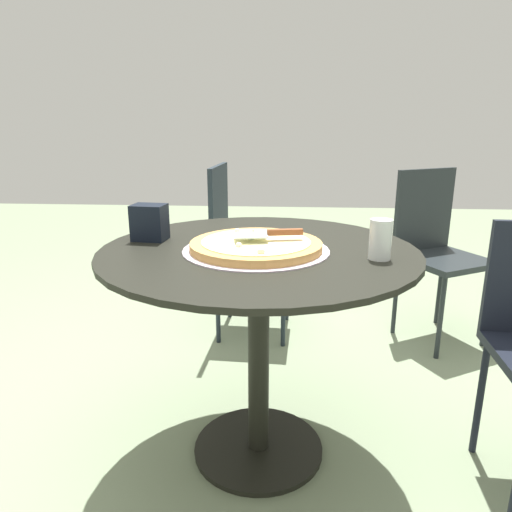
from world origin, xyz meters
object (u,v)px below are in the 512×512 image
Objects in this scene: patio_table at (259,298)px; drinking_cup at (380,239)px; pizza_on_tray at (256,246)px; patio_chair_far at (435,243)px; napkin_dispenser at (150,222)px; patio_chair_near at (239,238)px; pizza_server at (269,233)px.

drinking_cup is at bearing 74.60° from patio_table.
pizza_on_tray is 0.50× the size of patio_chair_far.
pizza_on_tray is 3.89× the size of drinking_cup.
patio_chair_far is (-0.94, 1.24, -0.29)m from napkin_dispenser.
patio_chair_near is at bearing 84.02° from napkin_dispenser.
drinking_cup is at bearing -24.62° from patio_chair_far.
pizza_on_tray is 2.10× the size of pizza_server.
patio_chair_far reaches higher than drinking_cup.
patio_chair_far reaches higher than patio_table.
patio_chair_near is at bearing -154.59° from drinking_cup.
patio_chair_far is (-1.04, 0.83, -0.28)m from pizza_server.
patio_chair_near is at bearing -88.93° from patio_chair_far.
drinking_cup is at bearing 77.00° from pizza_server.
napkin_dispenser reaches higher than pizza_server.
napkin_dispenser reaches higher than pizza_on_tray.
patio_chair_near is at bearing -171.19° from pizza_on_tray.
napkin_dispenser is 1.58m from patio_chair_far.
patio_chair_near reaches higher than patio_chair_far.
drinking_cup is 0.75m from napkin_dispenser.
drinking_cup is 1.26m from patio_chair_far.
patio_chair_far is at bearing 141.34° from pizza_server.
pizza_server is at bearing 11.02° from patio_chair_near.
patio_chair_far is (-1.12, 0.51, -0.29)m from drinking_cup.
drinking_cup is 0.13× the size of patio_chair_near.
drinking_cup reaches higher than patio_table.
pizza_server is at bearing -8.11° from napkin_dispenser.
pizza_on_tray is at bearing 8.81° from patio_chair_near.
napkin_dispenser is 0.13× the size of patio_chair_far.
patio_table is at bearing -105.40° from drinking_cup.
patio_chair_far is at bearing 139.62° from patio_table.
pizza_on_tray is 3.78× the size of napkin_dispenser.
patio_chair_near is 1.03m from patio_chair_far.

